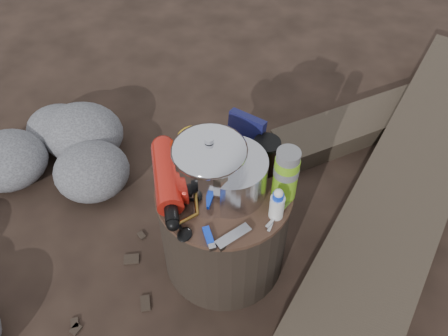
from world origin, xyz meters
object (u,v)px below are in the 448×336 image
(log_main, at_px, (407,186))
(travel_mug, at_px, (266,156))
(stump, at_px, (224,226))
(fuel_bottle, at_px, (167,176))
(thermos, at_px, (286,175))
(camping_pot, at_px, (210,167))

(log_main, distance_m, travel_mug, 0.70)
(stump, distance_m, travel_mug, 0.29)
(travel_mug, bearing_deg, fuel_bottle, -151.66)
(log_main, height_order, thermos, thermos)
(stump, bearing_deg, log_main, 36.88)
(travel_mug, bearing_deg, thermos, -48.70)
(thermos, relative_size, travel_mug, 1.53)
(stump, xyz_separation_m, camping_pot, (-0.04, -0.02, 0.30))
(travel_mug, bearing_deg, camping_pot, -136.42)
(stump, xyz_separation_m, fuel_bottle, (-0.17, -0.03, 0.23))
(log_main, bearing_deg, thermos, -120.64)
(stump, bearing_deg, camping_pot, -157.73)
(log_main, xyz_separation_m, thermos, (-0.43, -0.42, 0.39))
(thermos, distance_m, travel_mug, 0.12)
(fuel_bottle, relative_size, thermos, 1.79)
(log_main, bearing_deg, stump, -128.34)
(thermos, bearing_deg, log_main, 44.58)
(stump, bearing_deg, fuel_bottle, -170.01)
(camping_pot, height_order, thermos, camping_pot)
(thermos, bearing_deg, fuel_bottle, -170.10)
(log_main, relative_size, fuel_bottle, 6.04)
(log_main, distance_m, fuel_bottle, 0.97)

